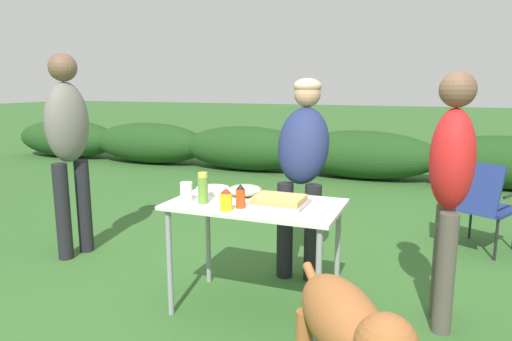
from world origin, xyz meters
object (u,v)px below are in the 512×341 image
object	(u,v)px
mustard_bottle	(226,200)
standing_person_in_dark_puffer	(68,137)
relish_jar	(203,188)
standing_person_in_navy_coat	(303,157)
dog	(347,331)
folding_table	(255,214)
hot_sauce_bottle	(241,196)
camp_chair_green_behind_table	(480,201)
food_tray	(279,201)
plate_stack	(213,190)
paper_cup_stack	(186,192)
standing_person_with_beanie	(451,178)
mixing_bowl	(245,190)

from	to	relation	value
mustard_bottle	standing_person_in_dark_puffer	world-z (taller)	standing_person_in_dark_puffer
mustard_bottle	relish_jar	world-z (taller)	relish_jar
mustard_bottle	standing_person_in_navy_coat	distance (m)	0.97
mustard_bottle	dog	world-z (taller)	mustard_bottle
folding_table	hot_sauce_bottle	xyz separation A→B (m)	(-0.04, -0.15, 0.15)
standing_person_in_dark_puffer	camp_chair_green_behind_table	world-z (taller)	standing_person_in_dark_puffer
camp_chair_green_behind_table	food_tray	bearing A→B (deg)	-99.27
plate_stack	relish_jar	bearing A→B (deg)	-74.64
plate_stack	hot_sauce_bottle	world-z (taller)	hot_sauce_bottle
paper_cup_stack	standing_person_with_beanie	bearing A→B (deg)	13.09
camp_chair_green_behind_table	standing_person_in_navy_coat	bearing A→B (deg)	-114.74
food_tray	hot_sauce_bottle	xyz separation A→B (m)	(-0.20, -0.15, 0.05)
paper_cup_stack	standing_person_in_dark_puffer	size ratio (longest dim) A/B	0.07
hot_sauce_bottle	standing_person_in_navy_coat	size ratio (longest dim) A/B	0.10
food_tray	standing_person_in_navy_coat	xyz separation A→B (m)	(-0.04, 0.69, 0.18)
food_tray	mustard_bottle	world-z (taller)	mustard_bottle
hot_sauce_bottle	standing_person_with_beanie	distance (m)	1.26
standing_person_in_navy_coat	plate_stack	bearing A→B (deg)	-137.04
folding_table	relish_jar	bearing A→B (deg)	-155.75
paper_cup_stack	standing_person_in_dark_puffer	distance (m)	1.51
paper_cup_stack	standing_person_with_beanie	xyz separation A→B (m)	(1.59, 0.37, 0.14)
folding_table	standing_person_with_beanie	size ratio (longest dim) A/B	0.70
relish_jar	standing_person_in_dark_puffer	distance (m)	1.63
standing_person_with_beanie	dog	size ratio (longest dim) A/B	1.75
standing_person_with_beanie	dog	distance (m)	1.30
plate_stack	dog	distance (m)	1.59
food_tray	hot_sauce_bottle	size ratio (longest dim) A/B	2.31
food_tray	plate_stack	world-z (taller)	food_tray
mixing_bowl	standing_person_in_navy_coat	xyz separation A→B (m)	(0.25, 0.54, 0.17)
paper_cup_stack	camp_chair_green_behind_table	size ratio (longest dim) A/B	0.15
mustard_bottle	food_tray	bearing A→B (deg)	43.03
plate_stack	mixing_bowl	bearing A→B (deg)	-1.84
standing_person_in_dark_puffer	camp_chair_green_behind_table	size ratio (longest dim) A/B	2.09
hot_sauce_bottle	plate_stack	bearing A→B (deg)	138.30
standing_person_in_dark_puffer	mustard_bottle	bearing A→B (deg)	-98.54
hot_sauce_bottle	dog	xyz separation A→B (m)	(0.80, -0.76, -0.32)
relish_jar	standing_person_with_beanie	xyz separation A→B (m)	(1.46, 0.38, 0.10)
dog	mixing_bowl	bearing A→B (deg)	-83.28
relish_jar	dog	bearing A→B (deg)	-35.79
food_tray	standing_person_in_navy_coat	world-z (taller)	standing_person_in_navy_coat
folding_table	mixing_bowl	world-z (taller)	mixing_bowl
plate_stack	dog	xyz separation A→B (m)	(1.15, -1.07, -0.27)
folding_table	standing_person_with_beanie	bearing A→B (deg)	11.92
mixing_bowl	standing_person_in_navy_coat	distance (m)	0.62
dog	food_tray	bearing A→B (deg)	-90.00
hot_sauce_bottle	food_tray	bearing A→B (deg)	36.97
plate_stack	standing_person_with_beanie	xyz separation A→B (m)	(1.54, 0.08, 0.18)
standing_person_with_beanie	dog	world-z (taller)	standing_person_with_beanie
food_tray	folding_table	bearing A→B (deg)	179.25
standing_person_in_dark_puffer	dog	distance (m)	2.95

